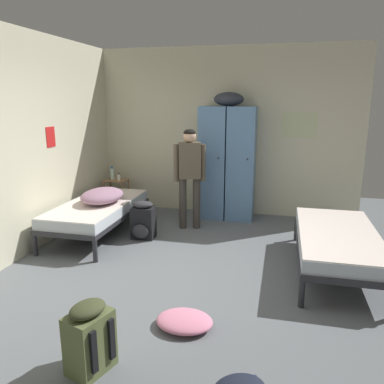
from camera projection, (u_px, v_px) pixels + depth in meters
name	position (u px, v px, depth m)	size (l,w,h in m)	color
ground_plane	(186.00, 281.00, 4.21)	(8.71, 8.71, 0.00)	slate
room_backdrop	(124.00, 140.00, 5.33)	(4.49, 5.50, 2.81)	beige
locker_bank	(227.00, 161.00, 6.27)	(0.90, 0.55, 2.07)	#5B84B2
shelf_unit	(117.00, 192.00, 6.78)	(0.38, 0.30, 0.57)	#99704C
bed_left_rear	(98.00, 210.00, 5.57)	(0.90, 1.90, 0.49)	#28282D
bed_right	(338.00, 240.00, 4.37)	(0.90, 1.90, 0.49)	#28282D
bedding_heap	(102.00, 196.00, 5.53)	(0.57, 0.76, 0.20)	gray
person_traveler	(190.00, 170.00, 5.72)	(0.47, 0.28, 1.53)	#3D3833
water_bottle	(112.00, 173.00, 6.74)	(0.07, 0.07, 0.23)	silver
lotion_bottle	(119.00, 177.00, 6.66)	(0.05, 0.05, 0.13)	white
backpack_olive	(89.00, 338.00, 2.78)	(0.39, 0.38, 0.55)	#566038
backpack_black	(143.00, 221.00, 5.45)	(0.33, 0.34, 0.55)	black
clothes_pile_pink	(184.00, 321.00, 3.35)	(0.50, 0.40, 0.11)	pink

